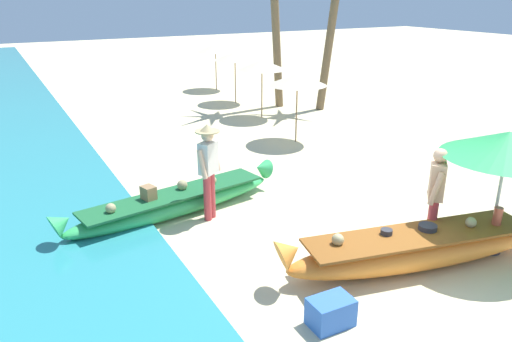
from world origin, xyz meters
name	(u,v)px	position (x,y,z in m)	size (l,w,h in m)	color
ground_plane	(374,256)	(0.00, 0.00, 0.00)	(80.00, 80.00, 0.00)	beige
boat_orange_foreground	(418,248)	(0.37, -0.54, 0.31)	(4.61, 1.62, 0.85)	orange
boat_green_midground	(175,203)	(-2.26, 3.02, 0.25)	(4.60, 1.42, 0.71)	#38B760
person_vendor_hatted	(208,165)	(-1.75, 2.55, 1.05)	(0.57, 0.47, 1.81)	#B2383D
person_tourist_customer	(435,193)	(0.98, -0.21, 0.97)	(0.53, 0.53, 1.72)	#B2383D
patio_umbrella_large	(508,145)	(1.77, -0.75, 1.81)	(1.95, 1.95, 2.02)	#B7B7BC
parasol_row_0	(297,79)	(2.38, 6.00, 1.75)	(1.60, 1.60, 1.91)	#8E6B47
parasol_row_1	(262,65)	(2.90, 8.91, 1.75)	(1.60, 1.60, 1.91)	#8E6B47
parasol_row_2	(235,56)	(3.17, 11.43, 1.75)	(1.60, 1.60, 1.91)	#8E6B47
parasol_row_3	(215,48)	(3.61, 14.18, 1.75)	(1.60, 1.60, 1.91)	#8E6B47
cooler_box	(331,312)	(-1.66, -1.06, 0.19)	(0.56, 0.38, 0.37)	blue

